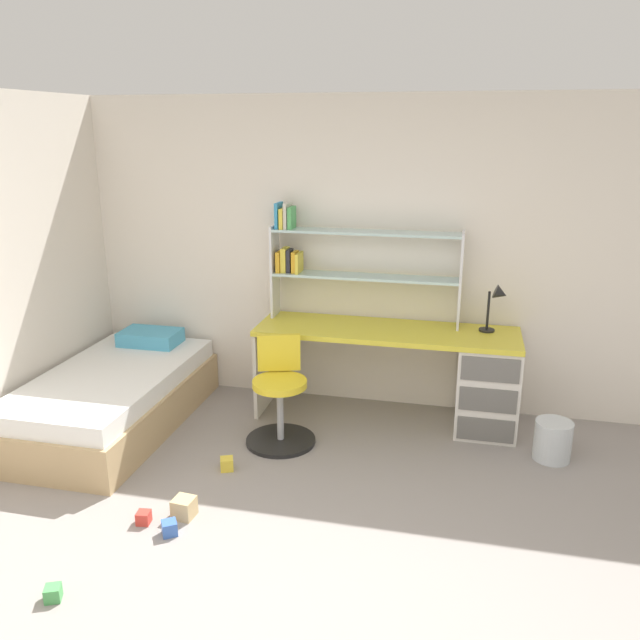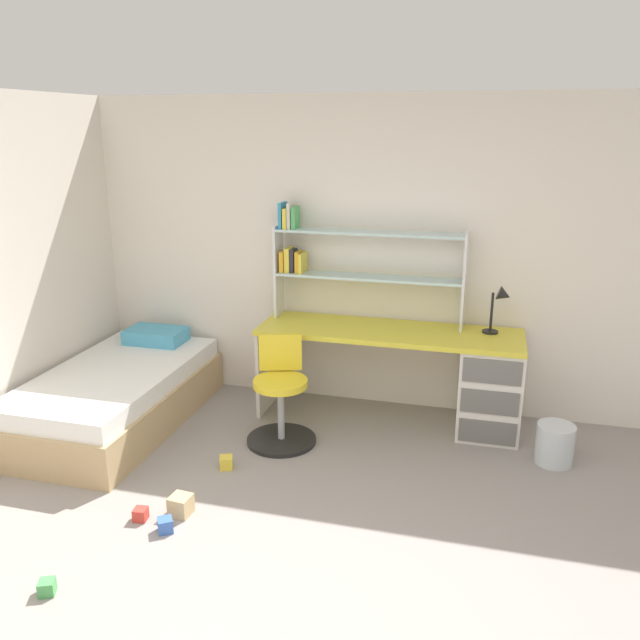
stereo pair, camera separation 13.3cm
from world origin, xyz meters
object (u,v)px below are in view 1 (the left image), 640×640
Objects in this scene: toy_block_red_2 at (144,518)px; toy_block_yellow_3 at (227,464)px; toy_block_green_4 at (53,593)px; desk at (456,374)px; bed_platform at (113,398)px; swivel_chair at (280,402)px; waste_bin at (553,440)px; toy_block_blue_1 at (169,528)px; bookshelf_hutch at (343,256)px; desk_lamp at (497,301)px; toy_block_natural_0 at (184,508)px.

toy_block_yellow_3 is (0.26, 0.70, 0.01)m from toy_block_red_2.
desk is at bearing 52.49° from toy_block_green_4.
toy_block_green_4 is at bearing -68.62° from bed_platform.
swivel_chair is 9.04× the size of toy_block_yellow_3.
toy_block_blue_1 is (-2.25, -1.43, -0.10)m from waste_bin.
bookshelf_hutch reaches higher than toy_block_red_2.
desk reaches higher than toy_block_blue_1.
toy_block_red_2 and toy_block_green_4 have the same top height.
desk_lamp is 3.47m from toy_block_green_4.
toy_block_green_4 is (-0.34, -0.81, -0.02)m from toy_block_natural_0.
swivel_chair is at bearing -112.60° from bookshelf_hutch.
toy_block_red_2 is at bearing -112.62° from bookshelf_hutch.
waste_bin is at bearing -19.55° from bookshelf_hutch.
desk_lamp is (0.27, 0.09, 0.58)m from desk.
bed_platform is at bearing -176.36° from waste_bin.
toy_block_green_4 is at bearing -108.41° from swivel_chair.
bookshelf_hutch is at bearing 160.45° from waste_bin.
desk_lamp is at bearing 46.49° from toy_block_blue_1.
toy_block_yellow_3 is (-1.76, -1.16, -0.96)m from desk_lamp.
bed_platform is 22.11× the size of toy_block_blue_1.
toy_block_green_4 is (-2.58, -2.06, -0.10)m from waste_bin.
toy_block_blue_1 is at bearing -103.37° from swivel_chair.
toy_block_red_2 is (-1.75, -1.76, -0.39)m from desk.
bookshelf_hutch reaches higher than toy_block_blue_1.
desk is at bearing -11.06° from bookshelf_hutch.
bookshelf_hutch is 1.92× the size of swivel_chair.
desk is 2.52m from toy_block_red_2.
swivel_chair is 1.14m from toy_block_natural_0.
desk_lamp is at bearing -4.41° from bookshelf_hutch.
toy_block_green_4 is (-0.63, -1.89, -0.27)m from swivel_chair.
toy_block_yellow_3 is (1.11, -0.46, -0.19)m from bed_platform.
swivel_chair is at bearing -155.62° from desk.
waste_bin is 2.33× the size of toy_block_natural_0.
desk_lamp is 2.91m from toy_block_red_2.
toy_block_green_4 is (-0.39, -1.39, -0.01)m from toy_block_yellow_3.
bed_platform is 24.01× the size of toy_block_green_4.
toy_block_blue_1 is at bearing -49.27° from bed_platform.
toy_block_red_2 is at bearing 79.37° from toy_block_green_4.
bookshelf_hutch reaches higher than swivel_chair.
bookshelf_hutch is 2.12m from bed_platform.
toy_block_natural_0 is at bearing -95.05° from toy_block_yellow_3.
toy_block_yellow_3 is (0.06, 0.76, 0.00)m from toy_block_blue_1.
toy_block_natural_0 is at bearing 29.66° from toy_block_red_2.
desk_lamp is at bearing 33.28° from toy_block_yellow_3.
toy_block_green_4 is at bearing -130.19° from desk_lamp.
desk is 26.33× the size of toy_block_green_4.
bed_platform is 1.45m from toy_block_red_2.
waste_bin is (0.70, -0.40, -0.29)m from desk.
toy_block_natural_0 is at bearing -150.94° from waste_bin.
desk_lamp is 1.80m from swivel_chair.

